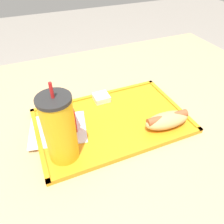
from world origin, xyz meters
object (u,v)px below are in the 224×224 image
object	(u,v)px
hot_dog_far	(167,120)
sauce_cup_mayo	(101,97)
fries_carton	(58,118)
soda_cup	(60,129)

from	to	relation	value
hot_dog_far	sauce_cup_mayo	distance (m)	0.23
hot_dog_far	fries_carton	size ratio (longest dim) A/B	1.14
soda_cup	fries_carton	xyz separation A→B (m)	(-0.01, -0.09, -0.05)
soda_cup	fries_carton	distance (m)	0.11
hot_dog_far	sauce_cup_mayo	xyz separation A→B (m)	(0.12, -0.19, -0.01)
fries_carton	sauce_cup_mayo	size ratio (longest dim) A/B	2.39
soda_cup	fries_carton	bearing A→B (deg)	-95.81
soda_cup	hot_dog_far	bearing A→B (deg)	177.84
hot_dog_far	soda_cup	bearing A→B (deg)	-2.16
soda_cup	hot_dog_far	xyz separation A→B (m)	(-0.29, 0.01, -0.07)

